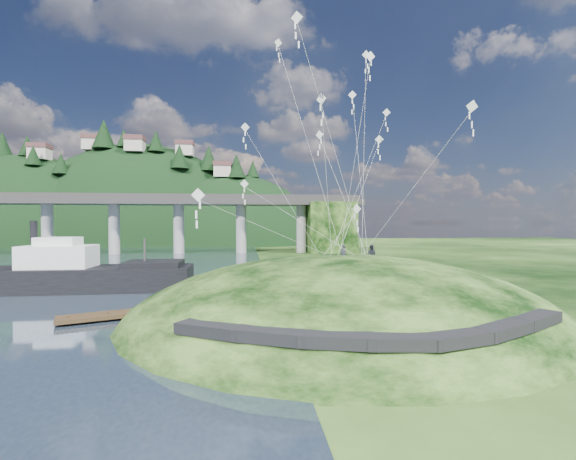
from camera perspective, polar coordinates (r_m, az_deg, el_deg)
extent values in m
plane|color=black|center=(29.56, -6.65, -13.93)|extent=(320.00, 320.00, 0.00)
ellipsoid|color=black|center=(32.82, 8.00, -15.12)|extent=(36.00, 32.00, 13.00)
cube|color=black|center=(21.37, -10.97, -14.17)|extent=(4.32, 3.62, 0.71)
cube|color=black|center=(19.74, -2.36, -15.25)|extent=(4.10, 2.97, 0.61)
cube|color=black|center=(19.23, 7.16, -15.73)|extent=(3.85, 2.37, 0.62)
cube|color=black|center=(19.72, 16.31, -15.47)|extent=(3.62, 1.83, 0.66)
cube|color=black|center=(21.18, 23.86, -14.33)|extent=(3.82, 2.27, 0.68)
cube|color=black|center=(23.51, 29.16, -12.59)|extent=(4.11, 2.97, 0.71)
cube|color=black|center=(26.48, 32.57, -11.03)|extent=(4.26, 3.43, 0.66)
cube|color=#2D2B2B|center=(110.74, -33.28, 3.64)|extent=(160.00, 9.00, 1.60)
cube|color=#2D2B2B|center=(110.82, -33.28, 4.36)|extent=(160.00, 0.40, 1.20)
cube|color=#2D2B2B|center=(114.66, -32.30, 4.26)|extent=(160.00, 0.40, 1.20)
cylinder|color=gray|center=(109.51, -32.08, 0.28)|extent=(2.60, 2.60, 13.00)
cylinder|color=gray|center=(103.69, -24.35, 0.31)|extent=(2.60, 2.60, 13.00)
cylinder|color=gray|center=(99.97, -15.87, 0.34)|extent=(2.60, 2.60, 13.00)
cylinder|color=gray|center=(98.57, -6.95, 0.37)|extent=(2.60, 2.60, 13.00)
cylinder|color=gray|center=(99.59, 2.00, 0.38)|extent=(2.60, 2.60, 13.00)
cube|color=black|center=(100.94, 6.22, 0.38)|extent=(12.00, 11.00, 13.00)
ellipsoid|color=black|center=(168.62, -33.96, -4.47)|extent=(84.00, 60.00, 80.00)
ellipsoid|color=black|center=(160.28, -20.80, -3.92)|extent=(96.00, 68.00, 88.00)
ellipsoid|color=black|center=(147.70, -8.27, -5.84)|extent=(76.00, 56.00, 72.00)
cone|color=black|center=(171.58, -36.64, 10.12)|extent=(6.94, 6.94, 9.13)
cone|color=black|center=(164.45, -34.17, 10.27)|extent=(5.61, 5.61, 7.39)
cone|color=black|center=(154.18, -33.57, 9.22)|extent=(5.08, 5.08, 6.69)
cone|color=black|center=(149.12, -30.60, 8.48)|extent=(5.29, 5.29, 6.96)
cone|color=black|center=(154.95, -25.62, 12.70)|extent=(8.01, 8.01, 10.54)
cone|color=black|center=(152.03, -23.14, 12.42)|extent=(4.97, 4.97, 6.54)
cone|color=black|center=(147.01, -18.99, 12.37)|extent=(5.83, 5.83, 7.67)
cone|color=black|center=(139.42, -15.78, 10.47)|extent=(6.47, 6.47, 8.51)
cone|color=black|center=(145.11, -11.66, 10.37)|extent=(7.13, 7.13, 9.38)
cone|color=black|center=(139.11, -7.65, 9.39)|extent=(6.56, 6.56, 8.63)
cone|color=black|center=(144.61, -5.24, 8.99)|extent=(4.88, 4.88, 6.42)
cube|color=beige|center=(158.89, -32.88, 9.43)|extent=(6.00, 5.00, 4.00)
cube|color=brown|center=(159.32, -32.89, 10.39)|extent=(6.40, 5.40, 1.60)
cube|color=beige|center=(159.16, -26.98, 11.18)|extent=(6.00, 5.00, 4.00)
cube|color=brown|center=(159.67, -26.98, 12.14)|extent=(6.40, 5.40, 1.60)
cube|color=beige|center=(146.18, -21.74, 11.46)|extent=(6.00, 5.00, 4.00)
cube|color=brown|center=(146.70, -21.74, 12.50)|extent=(6.40, 5.40, 1.60)
cube|color=beige|center=(148.65, -15.03, 11.28)|extent=(6.00, 5.00, 4.00)
cube|color=brown|center=(149.15, -15.04, 12.30)|extent=(6.40, 5.40, 1.60)
cube|color=beige|center=(140.00, -9.66, 8.51)|extent=(6.00, 5.00, 4.00)
cube|color=brown|center=(140.37, -9.67, 9.60)|extent=(6.40, 5.40, 1.60)
cube|color=black|center=(49.12, -27.50, -6.44)|extent=(22.69, 6.53, 2.67)
cube|color=white|center=(50.03, -30.84, -3.62)|extent=(7.26, 4.63, 2.87)
cube|color=white|center=(49.92, -30.86, -1.62)|extent=(4.16, 3.15, 1.23)
cube|color=black|center=(46.94, -19.23, -4.71)|extent=(6.24, 5.23, 0.62)
cylinder|color=black|center=(50.97, -33.51, -0.21)|extent=(0.72, 0.72, 2.46)
cylinder|color=#2D2B2B|center=(47.05, -20.47, -3.07)|extent=(0.25, 0.25, 3.08)
cube|color=#322314|center=(34.17, -20.61, -11.24)|extent=(12.30, 6.45, 0.31)
cylinder|color=#322314|center=(33.96, -29.78, -11.77)|extent=(0.27, 0.27, 0.89)
cylinder|color=#322314|center=(33.98, -25.18, -11.73)|extent=(0.27, 0.27, 0.89)
cylinder|color=#322314|center=(34.22, -20.61, -11.61)|extent=(0.27, 0.27, 0.89)
cylinder|color=#322314|center=(34.65, -16.14, -11.42)|extent=(0.27, 0.27, 0.89)
cylinder|color=#322314|center=(35.28, -11.81, -11.18)|extent=(0.27, 0.27, 0.89)
imported|color=#252632|center=(31.70, 8.18, -2.12)|extent=(0.65, 0.43, 1.77)
imported|color=#252632|center=(35.26, 12.23, -2.10)|extent=(1.15, 1.09, 1.87)
cube|color=white|center=(36.27, 4.69, 13.87)|extent=(0.62, 0.56, 0.79)
cube|color=white|center=(36.15, 4.69, 13.01)|extent=(0.10, 0.07, 0.46)
cube|color=white|center=(36.04, 4.69, 12.13)|extent=(0.10, 0.07, 0.46)
cube|color=white|center=(35.93, 4.69, 11.25)|extent=(0.10, 0.07, 0.46)
cube|color=white|center=(35.68, -6.36, 14.89)|extent=(0.78, 0.29, 0.77)
cube|color=white|center=(35.55, -6.36, 14.01)|extent=(0.10, 0.03, 0.46)
cube|color=white|center=(35.42, -6.36, 13.12)|extent=(0.10, 0.03, 0.46)
cube|color=white|center=(35.31, -6.36, 12.22)|extent=(0.10, 0.03, 0.46)
cube|color=white|center=(39.93, 9.51, 19.15)|extent=(0.78, 0.26, 0.79)
cube|color=white|center=(39.76, 9.51, 18.38)|extent=(0.10, 0.03, 0.46)
cube|color=white|center=(39.59, 9.50, 17.60)|extent=(0.10, 0.03, 0.46)
cube|color=white|center=(39.44, 9.50, 16.82)|extent=(0.10, 0.03, 0.46)
cube|color=white|center=(42.13, -1.46, 25.99)|extent=(0.78, 0.28, 0.76)
cube|color=white|center=(41.90, -1.46, 25.30)|extent=(0.10, 0.07, 0.46)
cube|color=white|center=(41.67, -1.46, 24.60)|extent=(0.10, 0.07, 0.46)
cube|color=white|center=(41.45, -1.46, 23.89)|extent=(0.10, 0.07, 0.46)
cube|color=white|center=(31.52, 10.15, 3.09)|extent=(0.55, 0.61, 0.77)
cube|color=white|center=(31.51, 10.14, 2.09)|extent=(0.09, 0.08, 0.45)
cube|color=white|center=(31.50, 10.14, 1.09)|extent=(0.09, 0.08, 0.45)
cube|color=white|center=(31.51, 10.14, 0.09)|extent=(0.09, 0.08, 0.45)
cube|color=white|center=(24.72, -13.17, 5.07)|extent=(0.86, 0.21, 0.86)
cube|color=white|center=(24.68, -13.17, 3.66)|extent=(0.11, 0.03, 0.50)
cube|color=white|center=(24.66, -13.16, 2.24)|extent=(0.11, 0.03, 0.50)
cube|color=white|center=(24.65, -13.16, 0.82)|extent=(0.11, 0.03, 0.50)
cube|color=white|center=(31.50, 4.96, 18.77)|extent=(0.66, 0.63, 0.86)
cube|color=white|center=(31.32, 4.95, 17.70)|extent=(0.11, 0.08, 0.50)
cube|color=white|center=(31.15, 4.95, 16.62)|extent=(0.11, 0.08, 0.50)
cube|color=white|center=(30.99, 4.95, 15.53)|extent=(0.11, 0.08, 0.50)
cube|color=white|center=(28.89, 1.33, 28.96)|extent=(0.76, 0.33, 0.79)
cube|color=white|center=(28.63, 1.33, 27.95)|extent=(0.10, 0.04, 0.46)
cube|color=white|center=(28.38, 1.33, 26.94)|extent=(0.10, 0.04, 0.46)
cube|color=white|center=(28.14, 1.33, 25.90)|extent=(0.10, 0.04, 0.46)
cube|color=white|center=(39.37, 14.40, 16.52)|extent=(0.72, 0.27, 0.73)
cube|color=white|center=(39.23, 14.39, 15.77)|extent=(0.10, 0.02, 0.43)
cube|color=white|center=(39.10, 14.39, 15.02)|extent=(0.10, 0.02, 0.43)
cube|color=white|center=(38.97, 14.38, 14.27)|extent=(0.10, 0.02, 0.43)
cube|color=white|center=(39.73, -6.48, 6.83)|extent=(0.87, 0.27, 0.86)
cube|color=white|center=(39.67, -6.48, 5.93)|extent=(0.11, 0.03, 0.51)
cube|color=white|center=(39.63, -6.48, 5.04)|extent=(0.11, 0.03, 0.51)
cube|color=white|center=(39.59, -6.47, 4.14)|extent=(0.11, 0.03, 0.51)
cube|color=white|center=(40.36, 13.36, 12.93)|extent=(0.81, 0.30, 0.82)
cube|color=white|center=(40.24, 13.36, 12.10)|extent=(0.11, 0.03, 0.49)
cube|color=white|center=(40.13, 13.36, 11.27)|extent=(0.11, 0.03, 0.49)
cube|color=white|center=(40.03, 13.35, 10.43)|extent=(0.11, 0.03, 0.49)
cube|color=white|center=(36.58, 11.48, 24.12)|extent=(0.65, 0.29, 0.67)
cube|color=white|center=(36.39, 11.48, 23.42)|extent=(0.09, 0.03, 0.40)
cube|color=white|center=(36.21, 11.48, 22.71)|extent=(0.09, 0.03, 0.40)
cube|color=white|center=(36.03, 11.47, 21.99)|extent=(0.09, 0.03, 0.40)
cube|color=white|center=(35.79, 12.09, 23.86)|extent=(0.83, 0.18, 0.82)
cube|color=white|center=(35.56, 12.09, 22.99)|extent=(0.11, 0.05, 0.48)
cube|color=white|center=(35.35, 12.09, 22.11)|extent=(0.11, 0.05, 0.48)
cube|color=white|center=(35.14, 12.08, 21.22)|extent=(0.11, 0.05, 0.48)
cube|color=white|center=(29.11, 25.60, 16.18)|extent=(0.81, 0.31, 0.78)
cube|color=white|center=(28.97, 25.60, 15.09)|extent=(0.11, 0.05, 0.47)
cube|color=white|center=(28.83, 25.59, 13.98)|extent=(0.11, 0.05, 0.47)
cube|color=white|center=(28.71, 25.58, 12.86)|extent=(0.11, 0.05, 0.47)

